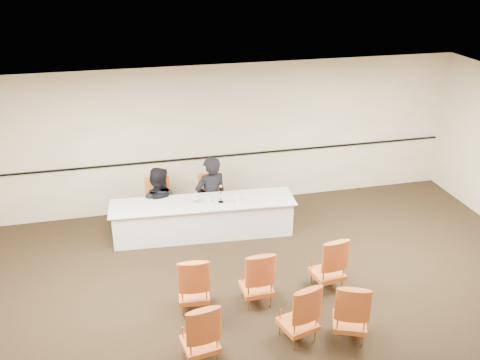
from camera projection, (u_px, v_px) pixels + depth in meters
name	position (u px, v px, depth m)	size (l,w,h in m)	color
floor	(280.00, 318.00, 8.04)	(10.00, 10.00, 0.00)	black
ceiling	(288.00, 128.00, 6.81)	(10.00, 10.00, 0.00)	silver
wall_back	(224.00, 137.00, 10.97)	(10.00, 0.04, 3.00)	beige
wall_rail	(225.00, 156.00, 11.10)	(9.80, 0.04, 0.03)	black
panel_table	(203.00, 218.00, 10.18)	(3.47, 0.81, 0.69)	white
panelist_main	(211.00, 200.00, 10.64)	(0.67, 0.44, 1.84)	black
panelist_main_chair	(211.00, 199.00, 10.64)	(0.50, 0.50, 0.95)	#A95F1E
panelist_second	(159.00, 208.00, 10.52)	(0.83, 0.65, 1.71)	black
panelist_second_chair	(158.00, 203.00, 10.48)	(0.50, 0.50, 0.95)	#A95F1E
papers	(223.00, 202.00, 10.03)	(0.30, 0.22, 0.00)	white
microphone	(221.00, 195.00, 9.96)	(0.10, 0.21, 0.29)	black
water_bottle	(196.00, 198.00, 9.93)	(0.07, 0.07, 0.22)	teal
drinking_glass	(209.00, 200.00, 10.00)	(0.06, 0.06, 0.10)	white
coffee_cup	(238.00, 199.00, 10.02)	(0.09, 0.09, 0.13)	white
aud_chair_front_left	(193.00, 282.00, 8.06)	(0.50, 0.50, 0.95)	#A95F1E
aud_chair_front_mid	(257.00, 276.00, 8.21)	(0.50, 0.50, 0.95)	#A95F1E
aud_chair_front_right	(328.00, 262.00, 8.57)	(0.50, 0.50, 0.95)	#A95F1E
aud_chair_back_left	(199.00, 331.00, 7.06)	(0.50, 0.50, 0.95)	#A95F1E
aud_chair_back_mid	(298.00, 311.00, 7.44)	(0.50, 0.50, 0.95)	#A95F1E
aud_chair_back_right	(351.00, 309.00, 7.47)	(0.50, 0.50, 0.95)	#A95F1E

